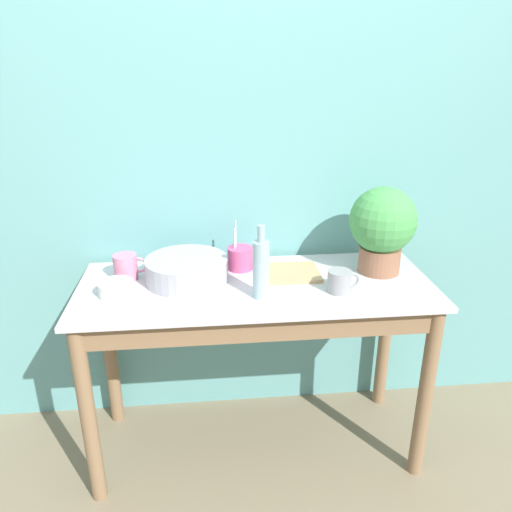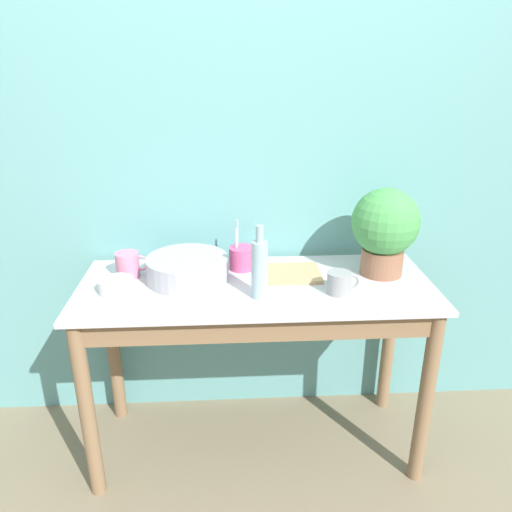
{
  "view_description": "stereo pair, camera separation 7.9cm",
  "coord_description": "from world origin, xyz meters",
  "px_view_note": "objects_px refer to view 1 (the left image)",
  "views": [
    {
      "loc": [
        -0.18,
        -1.52,
        1.66
      ],
      "look_at": [
        0.0,
        0.29,
        0.93
      ],
      "focal_mm": 35.0,
      "sensor_mm": 36.0,
      "label": 1
    },
    {
      "loc": [
        -0.1,
        -1.53,
        1.66
      ],
      "look_at": [
        0.0,
        0.29,
        0.93
      ],
      "focal_mm": 35.0,
      "sensor_mm": 36.0,
      "label": 2
    }
  ],
  "objects_px": {
    "potted_plant": "(382,226)",
    "mug_pink": "(126,267)",
    "mug_grey": "(340,281)",
    "tray_board": "(289,273)",
    "bottle_tall": "(261,268)",
    "utensil_cup": "(240,258)",
    "bowl_wash_large": "(187,270)",
    "bowl_small_enamel_white": "(116,288)"
  },
  "relations": [
    {
      "from": "bottle_tall",
      "to": "mug_pink",
      "type": "height_order",
      "value": "bottle_tall"
    },
    {
      "from": "bottle_tall",
      "to": "mug_pink",
      "type": "distance_m",
      "value": 0.58
    },
    {
      "from": "bowl_wash_large",
      "to": "tray_board",
      "type": "height_order",
      "value": "bowl_wash_large"
    },
    {
      "from": "mug_grey",
      "to": "bowl_small_enamel_white",
      "type": "relative_size",
      "value": 0.94
    },
    {
      "from": "mug_grey",
      "to": "utensil_cup",
      "type": "distance_m",
      "value": 0.45
    },
    {
      "from": "tray_board",
      "to": "mug_grey",
      "type": "bearing_deg",
      "value": -46.45
    },
    {
      "from": "bottle_tall",
      "to": "utensil_cup",
      "type": "xyz_separation_m",
      "value": [
        -0.06,
        0.28,
        -0.07
      ]
    },
    {
      "from": "bottle_tall",
      "to": "utensil_cup",
      "type": "height_order",
      "value": "bottle_tall"
    },
    {
      "from": "tray_board",
      "to": "bowl_small_enamel_white",
      "type": "bearing_deg",
      "value": -170.01
    },
    {
      "from": "bowl_small_enamel_white",
      "to": "utensil_cup",
      "type": "distance_m",
      "value": 0.53
    },
    {
      "from": "mug_grey",
      "to": "mug_pink",
      "type": "bearing_deg",
      "value": 166.1
    },
    {
      "from": "utensil_cup",
      "to": "tray_board",
      "type": "distance_m",
      "value": 0.22
    },
    {
      "from": "bowl_wash_large",
      "to": "tray_board",
      "type": "xyz_separation_m",
      "value": [
        0.42,
        0.02,
        -0.04
      ]
    },
    {
      "from": "bowl_wash_large",
      "to": "mug_grey",
      "type": "bearing_deg",
      "value": -15.25
    },
    {
      "from": "potted_plant",
      "to": "utensil_cup",
      "type": "distance_m",
      "value": 0.61
    },
    {
      "from": "bowl_wash_large",
      "to": "bowl_small_enamel_white",
      "type": "xyz_separation_m",
      "value": [
        -0.27,
        -0.1,
        -0.02
      ]
    },
    {
      "from": "potted_plant",
      "to": "tray_board",
      "type": "xyz_separation_m",
      "value": [
        -0.38,
        0.0,
        -0.2
      ]
    },
    {
      "from": "potted_plant",
      "to": "mug_pink",
      "type": "height_order",
      "value": "potted_plant"
    },
    {
      "from": "mug_grey",
      "to": "tray_board",
      "type": "relative_size",
      "value": 0.5
    },
    {
      "from": "bottle_tall",
      "to": "bowl_small_enamel_white",
      "type": "xyz_separation_m",
      "value": [
        -0.55,
        0.07,
        -0.09
      ]
    },
    {
      "from": "utensil_cup",
      "to": "mug_grey",
      "type": "bearing_deg",
      "value": -35.48
    },
    {
      "from": "mug_pink",
      "to": "utensil_cup",
      "type": "bearing_deg",
      "value": 6.59
    },
    {
      "from": "potted_plant",
      "to": "tray_board",
      "type": "height_order",
      "value": "potted_plant"
    },
    {
      "from": "bottle_tall",
      "to": "utensil_cup",
      "type": "distance_m",
      "value": 0.29
    },
    {
      "from": "potted_plant",
      "to": "bowl_wash_large",
      "type": "xyz_separation_m",
      "value": [
        -0.8,
        -0.01,
        -0.15
      ]
    },
    {
      "from": "mug_pink",
      "to": "bowl_small_enamel_white",
      "type": "xyz_separation_m",
      "value": [
        -0.02,
        -0.15,
        -0.03
      ]
    },
    {
      "from": "mug_pink",
      "to": "bowl_small_enamel_white",
      "type": "bearing_deg",
      "value": -97.4
    },
    {
      "from": "potted_plant",
      "to": "bottle_tall",
      "type": "bearing_deg",
      "value": -159.91
    },
    {
      "from": "mug_grey",
      "to": "potted_plant",
      "type": "bearing_deg",
      "value": 39.31
    },
    {
      "from": "mug_grey",
      "to": "utensil_cup",
      "type": "relative_size",
      "value": 0.58
    },
    {
      "from": "bottle_tall",
      "to": "tray_board",
      "type": "bearing_deg",
      "value": 54.31
    },
    {
      "from": "bowl_wash_large",
      "to": "bottle_tall",
      "type": "distance_m",
      "value": 0.34
    },
    {
      "from": "bowl_small_enamel_white",
      "to": "utensil_cup",
      "type": "relative_size",
      "value": 0.62
    },
    {
      "from": "bowl_wash_large",
      "to": "bottle_tall",
      "type": "height_order",
      "value": "bottle_tall"
    },
    {
      "from": "bottle_tall",
      "to": "bowl_small_enamel_white",
      "type": "height_order",
      "value": "bottle_tall"
    },
    {
      "from": "mug_grey",
      "to": "tray_board",
      "type": "distance_m",
      "value": 0.25
    },
    {
      "from": "bottle_tall",
      "to": "mug_grey",
      "type": "distance_m",
      "value": 0.32
    },
    {
      "from": "bowl_small_enamel_white",
      "to": "mug_grey",
      "type": "bearing_deg",
      "value": -3.8
    },
    {
      "from": "bowl_wash_large",
      "to": "tray_board",
      "type": "relative_size",
      "value": 1.32
    },
    {
      "from": "mug_pink",
      "to": "utensil_cup",
      "type": "xyz_separation_m",
      "value": [
        0.47,
        0.05,
        -0.0
      ]
    },
    {
      "from": "potted_plant",
      "to": "bowl_wash_large",
      "type": "relative_size",
      "value": 1.1
    },
    {
      "from": "potted_plant",
      "to": "mug_grey",
      "type": "relative_size",
      "value": 2.89
    }
  ]
}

